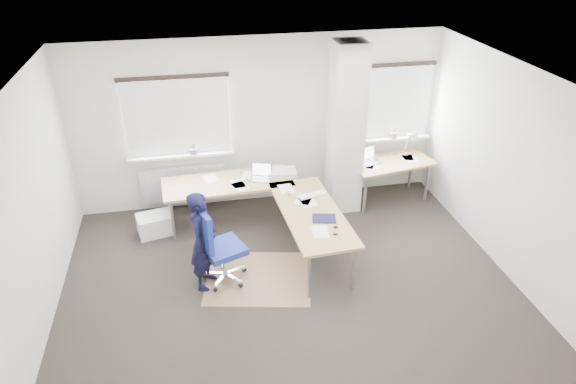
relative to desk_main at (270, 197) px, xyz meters
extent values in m
plane|color=black|center=(0.04, -1.26, -0.69)|extent=(6.00, 6.00, 0.00)
cube|color=silver|center=(0.04, 1.24, 0.71)|extent=(6.00, 0.04, 2.80)
cube|color=silver|center=(0.04, -3.76, 0.71)|extent=(6.00, 0.04, 2.80)
cube|color=silver|center=(-2.96, -1.26, 0.71)|extent=(0.04, 5.00, 2.80)
cube|color=silver|center=(3.04, -1.26, 0.71)|extent=(0.04, 5.00, 2.80)
cube|color=white|center=(0.04, -1.26, 2.11)|extent=(6.00, 5.00, 0.04)
cube|color=silver|center=(1.34, 0.69, 0.70)|extent=(0.50, 0.50, 2.78)
cube|color=white|center=(-1.26, 1.21, 0.91)|extent=(1.60, 0.04, 1.20)
cube|color=white|center=(-1.26, 1.17, 0.91)|extent=(1.60, 0.02, 1.20)
cube|color=white|center=(-1.26, 1.14, 0.29)|extent=(1.70, 0.20, 0.04)
cube|color=white|center=(2.34, 1.21, 0.91)|extent=(1.20, 0.04, 1.20)
cube|color=white|center=(2.34, 1.17, 0.91)|extent=(1.20, 0.02, 1.20)
cube|color=white|center=(2.34, 1.14, 0.29)|extent=(1.30, 0.20, 0.04)
cube|color=silver|center=(-1.26, 1.16, -0.24)|extent=(1.40, 0.10, 0.60)
cylinder|color=#723E88|center=(-1.06, 1.12, 0.35)|extent=(0.12, 0.12, 0.08)
imported|color=#325B24|center=(-1.06, 1.12, 0.39)|extent=(0.09, 0.06, 0.17)
cylinder|color=#A66540|center=(2.34, 1.12, 0.35)|extent=(0.12, 0.12, 0.08)
imported|color=#325B24|center=(2.34, 1.12, 0.39)|extent=(0.09, 0.07, 0.17)
cube|color=#8A644B|center=(-0.34, -0.98, -0.69)|extent=(1.62, 1.46, 0.01)
cube|color=white|center=(-1.74, 0.44, -0.53)|extent=(0.60, 0.48, 0.32)
cube|color=#A07A45|center=(-0.58, 0.56, 0.02)|extent=(2.04, 0.92, 0.04)
cube|color=#A07A45|center=(0.49, -0.58, 0.02)|extent=(0.92, 2.04, 0.04)
cylinder|color=gray|center=(-1.46, 0.20, -0.35)|extent=(0.05, 0.05, 0.69)
cylinder|color=gray|center=(-1.50, 0.80, -0.35)|extent=(0.05, 0.05, 0.69)
cylinder|color=gray|center=(0.30, 0.91, -0.35)|extent=(0.05, 0.05, 0.69)
cylinder|color=gray|center=(0.24, -1.50, -0.35)|extent=(0.05, 0.05, 0.69)
cylinder|color=gray|center=(0.84, -1.46, -0.35)|extent=(0.05, 0.05, 0.69)
cylinder|color=gray|center=(0.73, 0.33, -0.35)|extent=(0.05, 0.05, 0.69)
cube|color=#B7B7BC|center=(-0.07, 0.53, 0.05)|extent=(0.39, 0.33, 0.01)
cube|color=#B7B7BC|center=(-0.03, 0.64, 0.16)|extent=(0.33, 0.15, 0.22)
cube|color=silver|center=(-0.03, 0.64, 0.16)|extent=(0.28, 0.13, 0.19)
cube|color=white|center=(0.61, -0.13, 0.05)|extent=(0.46, 0.25, 0.02)
cube|color=#141336|center=(0.61, -0.80, 0.05)|extent=(0.36, 0.30, 0.01)
cube|color=silver|center=(0.30, 0.64, 0.07)|extent=(0.48, 0.36, 0.07)
imported|color=white|center=(0.25, -0.05, 0.07)|extent=(0.08, 0.08, 0.07)
cylinder|color=silver|center=(0.66, -1.19, 0.09)|extent=(0.07, 0.07, 0.10)
cube|color=#A07A45|center=(2.19, 0.74, 0.02)|extent=(1.50, 0.93, 0.04)
cylinder|color=gray|center=(1.64, 0.39, -0.35)|extent=(0.05, 0.05, 0.69)
cylinder|color=gray|center=(2.82, 0.60, -0.35)|extent=(0.05, 0.05, 0.69)
cylinder|color=gray|center=(1.55, 0.88, -0.35)|extent=(0.05, 0.05, 0.69)
cylinder|color=gray|center=(2.73, 1.09, -0.35)|extent=(0.05, 0.05, 0.69)
cube|color=#B7B7BC|center=(1.83, 0.77, 0.05)|extent=(0.39, 0.33, 0.01)
cube|color=#B7B7BC|center=(1.79, 0.87, 0.16)|extent=(0.32, 0.16, 0.22)
cube|color=silver|center=(1.79, 0.87, 0.16)|extent=(0.28, 0.13, 0.19)
cylinder|color=silver|center=(2.53, 0.95, 0.05)|extent=(0.10, 0.10, 0.02)
cylinder|color=silver|center=(2.53, 0.95, 0.24)|extent=(0.02, 0.16, 0.38)
cylinder|color=silver|center=(2.53, 0.83, 0.46)|extent=(0.02, 0.29, 0.13)
cone|color=silver|center=(2.53, 0.69, 0.44)|extent=(0.14, 0.16, 0.17)
cube|color=navy|center=(-0.79, -0.92, -0.19)|extent=(0.65, 0.65, 0.09)
cube|color=navy|center=(-1.02, -1.01, 0.19)|extent=(0.22, 0.43, 0.55)
cylinder|color=silver|center=(-0.79, -0.92, -0.40)|extent=(0.07, 0.07, 0.37)
cylinder|color=black|center=(-0.52, -0.81, -0.65)|extent=(0.07, 0.05, 0.07)
cylinder|color=black|center=(-0.80, -0.63, -0.65)|extent=(0.04, 0.07, 0.07)
cylinder|color=black|center=(-1.06, -0.84, -0.65)|extent=(0.07, 0.05, 0.07)
cylinder|color=black|center=(-0.94, -1.16, -0.65)|extent=(0.06, 0.07, 0.07)
cylinder|color=black|center=(-0.61, -1.14, -0.65)|extent=(0.07, 0.07, 0.07)
imported|color=black|center=(-1.04, -0.97, 0.01)|extent=(0.52, 0.60, 1.40)
camera|label=1|loc=(-1.05, -6.55, 3.76)|focal=32.00mm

